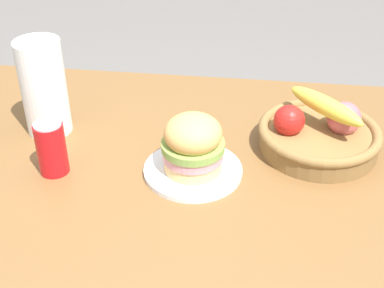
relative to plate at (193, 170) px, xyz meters
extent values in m
cube|color=brown|center=(-0.01, 0.04, -0.03)|extent=(1.40, 0.90, 0.04)
cylinder|color=brown|center=(-0.63, 0.41, -0.40)|extent=(0.07, 0.07, 0.71)
cylinder|color=white|center=(0.00, 0.00, 0.00)|extent=(0.22, 0.22, 0.01)
cylinder|color=#E5BC75|center=(0.00, 0.00, 0.02)|extent=(0.13, 0.13, 0.03)
cylinder|color=pink|center=(0.00, 0.00, 0.05)|extent=(0.14, 0.14, 0.02)
cylinder|color=#84A84C|center=(0.00, 0.00, 0.07)|extent=(0.14, 0.14, 0.02)
ellipsoid|color=#EAAD5D|center=(0.00, 0.00, 0.10)|extent=(0.13, 0.13, 0.08)
cylinder|color=red|center=(-0.31, -0.03, 0.05)|extent=(0.07, 0.07, 0.12)
cylinder|color=silver|center=(-0.31, -0.03, 0.12)|extent=(0.06, 0.06, 0.00)
cylinder|color=olive|center=(0.29, 0.13, 0.02)|extent=(0.28, 0.28, 0.05)
torus|color=olive|center=(0.29, 0.13, 0.04)|extent=(0.29, 0.29, 0.02)
sphere|color=#D16066|center=(0.34, 0.15, 0.07)|extent=(0.08, 0.08, 0.08)
sphere|color=red|center=(0.21, 0.13, 0.07)|extent=(0.07, 0.07, 0.07)
ellipsoid|color=yellow|center=(0.29, 0.15, 0.10)|extent=(0.19, 0.19, 0.06)
cylinder|color=white|center=(-0.38, 0.14, 0.11)|extent=(0.11, 0.11, 0.24)
camera|label=1|loc=(0.12, -0.96, 0.71)|focal=49.97mm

